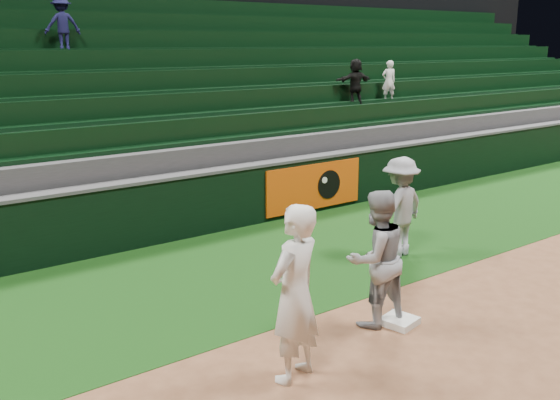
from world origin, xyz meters
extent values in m
plane|color=brown|center=(0.00, 0.00, 0.00)|extent=(70.00, 70.00, 0.00)
cube|color=black|center=(0.00, 3.00, 0.00)|extent=(36.00, 4.20, 0.01)
cube|color=white|center=(0.31, 0.01, 0.05)|extent=(0.50, 0.50, 0.09)
imported|color=white|center=(-1.66, -0.21, 1.01)|extent=(0.84, 0.67, 2.02)
imported|color=gray|center=(0.06, 0.25, 0.92)|extent=(0.96, 0.79, 1.84)
imported|color=gray|center=(2.36, 1.94, 0.89)|extent=(1.22, 0.81, 1.76)
cube|color=black|center=(0.00, 5.20, 0.60)|extent=(36.00, 0.35, 1.20)
cube|color=#D84C0A|center=(3.00, 5.01, 0.60)|extent=(2.60, 0.05, 1.00)
cylinder|color=black|center=(3.40, 4.98, 0.60)|extent=(0.64, 0.02, 0.64)
cylinder|color=white|center=(3.25, 4.96, 0.72)|extent=(0.14, 0.02, 0.14)
cube|color=#424244|center=(0.00, 5.20, 1.22)|extent=(36.00, 0.40, 0.06)
cube|color=#323234|center=(0.00, 5.92, 0.82)|extent=(36.00, 0.85, 1.65)
cube|color=black|center=(0.00, 6.18, 1.90)|extent=(36.00, 0.14, 0.50)
cube|color=black|center=(0.00, 6.01, 1.69)|extent=(36.00, 0.45, 0.08)
cube|color=#323234|center=(0.00, 6.78, 1.05)|extent=(36.00, 0.85, 2.10)
cube|color=black|center=(0.00, 7.03, 2.35)|extent=(36.00, 0.14, 0.50)
cube|color=black|center=(0.00, 6.86, 2.14)|extent=(36.00, 0.45, 0.08)
cube|color=#323234|center=(0.00, 7.62, 1.27)|extent=(36.00, 0.85, 2.55)
cube|color=black|center=(0.00, 7.88, 2.80)|extent=(36.00, 0.14, 0.50)
cube|color=black|center=(0.00, 7.71, 2.59)|extent=(36.00, 0.45, 0.08)
cube|color=#323234|center=(0.00, 8.47, 1.50)|extent=(36.00, 0.85, 3.00)
cube|color=black|center=(0.00, 8.73, 3.25)|extent=(36.00, 0.14, 0.50)
cube|color=black|center=(0.00, 8.56, 3.04)|extent=(36.00, 0.45, 0.08)
cube|color=#323234|center=(0.00, 9.32, 1.73)|extent=(36.00, 0.85, 3.45)
cube|color=black|center=(0.00, 9.58, 3.70)|extent=(36.00, 0.14, 0.50)
cube|color=black|center=(0.00, 9.41, 3.49)|extent=(36.00, 0.45, 0.08)
cube|color=#323234|center=(0.00, 10.18, 1.95)|extent=(36.00, 0.85, 3.90)
cube|color=black|center=(0.00, 10.43, 4.15)|extent=(36.00, 0.14, 0.50)
cube|color=black|center=(0.00, 10.26, 3.94)|extent=(36.00, 0.45, 0.08)
cube|color=#323234|center=(0.00, 11.02, 2.17)|extent=(36.00, 0.85, 4.35)
cube|color=black|center=(0.00, 11.28, 4.60)|extent=(36.00, 0.14, 0.50)
cube|color=black|center=(0.00, 11.11, 4.39)|extent=(36.00, 0.45, 0.08)
imported|color=black|center=(5.79, 6.73, 2.68)|extent=(1.10, 0.44, 1.16)
imported|color=silver|center=(7.02, 6.73, 2.65)|extent=(0.46, 0.38, 1.09)
imported|color=black|center=(-0.81, 9.28, 4.05)|extent=(0.81, 0.51, 1.21)
camera|label=1|loc=(-5.58, -5.17, 3.67)|focal=40.00mm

